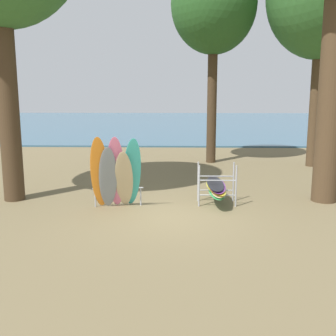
# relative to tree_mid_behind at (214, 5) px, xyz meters

# --- Properties ---
(ground_plane) EXTENTS (80.00, 80.00, 0.00)m
(ground_plane) POSITION_rel_tree_mid_behind_xyz_m (-1.83, -8.73, -7.19)
(ground_plane) COLOR brown
(lake_water) EXTENTS (80.00, 36.00, 0.10)m
(lake_water) POSITION_rel_tree_mid_behind_xyz_m (-1.83, 23.10, -7.14)
(lake_water) COLOR #38607A
(lake_water) RESTS_ON ground
(tree_mid_behind) EXTENTS (3.89, 3.89, 9.50)m
(tree_mid_behind) POSITION_rel_tree_mid_behind_xyz_m (0.00, 0.00, 0.00)
(tree_mid_behind) COLOR #42301E
(tree_mid_behind) RESTS_ON ground
(leaning_board_pile) EXTENTS (1.58, 1.22, 2.20)m
(leaning_board_pile) POSITION_rel_tree_mid_behind_xyz_m (-3.37, -8.02, -6.17)
(leaning_board_pile) COLOR orange
(leaning_board_pile) RESTS_ON ground
(board_storage_rack) EXTENTS (1.15, 2.13, 1.25)m
(board_storage_rack) POSITION_rel_tree_mid_behind_xyz_m (-0.39, -7.36, -6.67)
(board_storage_rack) COLOR #9EA0A5
(board_storage_rack) RESTS_ON ground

